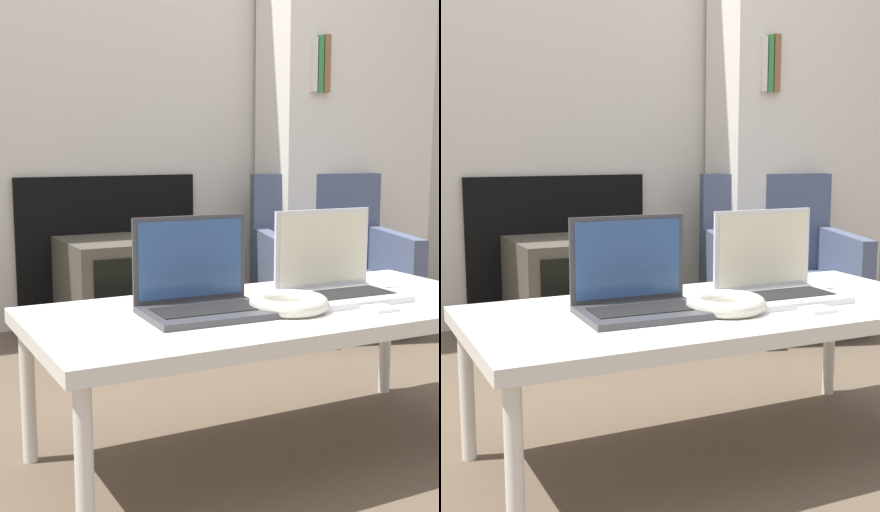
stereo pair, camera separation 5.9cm
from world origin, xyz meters
TOP-DOWN VIEW (x-y plane):
  - ground_plane at (0.00, 0.00)m, footprint 14.00×14.00m
  - wall_back at (0.00, 1.74)m, footprint 7.00×0.08m
  - table at (0.00, 0.16)m, footprint 1.20×0.56m
  - laptop_left at (-0.19, 0.18)m, footprint 0.30×0.22m
  - laptop_right at (0.20, 0.18)m, footprint 0.30×0.22m
  - headphones at (0.00, 0.09)m, footprint 0.19×0.19m
  - phone at (0.20, 0.03)m, footprint 0.07×0.13m
  - tv at (0.08, 1.46)m, footprint 0.52×0.46m
  - armchair at (0.94, 1.26)m, footprint 0.78×0.82m
  - bookshelf at (1.24, 1.54)m, footprint 0.84×0.32m

SIDE VIEW (x-z plane):
  - ground_plane at x=0.00m, z-range 0.00..0.00m
  - tv at x=0.08m, z-range 0.00..0.40m
  - armchair at x=0.94m, z-range -0.04..0.62m
  - table at x=0.00m, z-range 0.16..0.55m
  - phone at x=0.20m, z-range 0.39..0.40m
  - headphones at x=0.00m, z-range 0.39..0.42m
  - laptop_left at x=-0.19m, z-range 0.33..0.55m
  - laptop_right at x=0.20m, z-range 0.33..0.55m
  - bookshelf at x=1.24m, z-range 0.00..1.85m
  - wall_back at x=0.00m, z-range -0.01..2.59m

